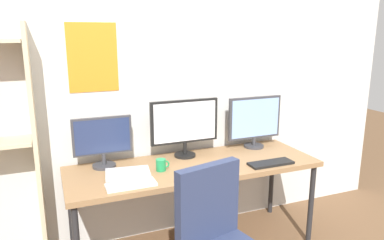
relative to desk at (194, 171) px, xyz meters
name	(u,v)px	position (x,y,z in m)	size (l,w,h in m)	color
wall_back	(176,87)	(0.00, 0.42, 0.61)	(4.38, 0.11, 2.60)	silver
desk	(194,171)	(0.00, 0.00, 0.00)	(1.98, 0.68, 0.74)	#936D47
monitor_left	(103,140)	(-0.67, 0.21, 0.27)	(0.45, 0.18, 0.40)	#38383D
monitor_center	(185,125)	(0.00, 0.21, 0.33)	(0.58, 0.18, 0.48)	black
monitor_right	(255,120)	(0.67, 0.21, 0.30)	(0.51, 0.18, 0.46)	#38383D
keyboard_left	(131,185)	(-0.56, -0.23, 0.06)	(0.34, 0.13, 0.02)	silver
keyboard_right	(271,163)	(0.56, -0.23, 0.06)	(0.37, 0.13, 0.02)	black
mouse_left_side	(206,172)	(0.00, -0.23, 0.07)	(0.06, 0.10, 0.03)	black
mouse_right_side	(197,169)	(-0.04, -0.14, 0.07)	(0.06, 0.10, 0.03)	silver
laptop_closed	(128,173)	(-0.54, -0.02, 0.07)	(0.32, 0.22, 0.02)	silver
coffee_mug	(161,165)	(-0.28, -0.03, 0.10)	(0.11, 0.08, 0.09)	#1E8C4C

